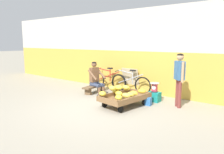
{
  "coord_description": "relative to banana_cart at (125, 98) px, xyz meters",
  "views": [
    {
      "loc": [
        3.96,
        -4.28,
        1.85
      ],
      "look_at": [
        -0.2,
        0.99,
        0.75
      ],
      "focal_mm": 34.57,
      "sensor_mm": 36.0,
      "label": 1
    }
  ],
  "objects": [
    {
      "name": "ground_plane",
      "position": [
        -0.51,
        -0.69,
        -0.24
      ],
      "size": [
        80.0,
        80.0,
        0.0
      ],
      "primitive_type": "plane",
      "color": "gray"
    },
    {
      "name": "back_wall",
      "position": [
        -0.51,
        1.95,
        1.27
      ],
      "size": [
        16.0,
        0.3,
        3.02
      ],
      "color": "gold",
      "rests_on": "ground"
    },
    {
      "name": "banana_cart",
      "position": [
        0.0,
        0.0,
        0.0
      ],
      "size": [
        1.03,
        1.54,
        0.36
      ],
      "color": "brown",
      "rests_on": "ground"
    },
    {
      "name": "banana_pile",
      "position": [
        -0.01,
        -0.11,
        0.22
      ],
      "size": [
        1.0,
        1.28,
        0.26
      ],
      "color": "gold",
      "rests_on": "banana_cart"
    },
    {
      "name": "low_bench",
      "position": [
        -1.85,
        0.7,
        -0.04
      ],
      "size": [
        0.43,
        1.13,
        0.27
      ],
      "color": "brown",
      "rests_on": "ground"
    },
    {
      "name": "vendor_seated",
      "position": [
        -1.76,
        0.69,
        0.33
      ],
      "size": [
        0.72,
        0.55,
        1.14
      ],
      "color": "brown",
      "rests_on": "ground"
    },
    {
      "name": "plastic_crate",
      "position": [
        0.43,
        0.99,
        -0.09
      ],
      "size": [
        0.36,
        0.28,
        0.3
      ],
      "color": "#19847F",
      "rests_on": "ground"
    },
    {
      "name": "weighing_scale",
      "position": [
        0.43,
        0.99,
        0.21
      ],
      "size": [
        0.3,
        0.3,
        0.29
      ],
      "color": "#28282D",
      "rests_on": "plastic_crate"
    },
    {
      "name": "bicycle_near_left",
      "position": [
        -1.87,
        1.51,
        0.11
      ],
      "size": [
        1.66,
        0.48,
        0.86
      ],
      "color": "black",
      "rests_on": "ground"
    },
    {
      "name": "bicycle_far_left",
      "position": [
        -0.82,
        1.5,
        0.11
      ],
      "size": [
        1.66,
        0.48,
        0.86
      ],
      "color": "black",
      "rests_on": "ground"
    },
    {
      "name": "sign_board",
      "position": [
        -0.95,
        1.76,
        0.2
      ],
      "size": [
        0.7,
        0.25,
        0.88
      ],
      "color": "#C6B289",
      "rests_on": "ground"
    },
    {
      "name": "customer_adult",
      "position": [
        1.24,
        0.88,
        0.71
      ],
      "size": [
        0.37,
        0.37,
        1.53
      ],
      "color": "brown",
      "rests_on": "ground"
    },
    {
      "name": "shopping_bag",
      "position": [
        0.49,
        0.49,
        -0.12
      ],
      "size": [
        0.18,
        0.12,
        0.24
      ],
      "primitive_type": "cube",
      "color": "#3370B7",
      "rests_on": "ground"
    }
  ]
}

